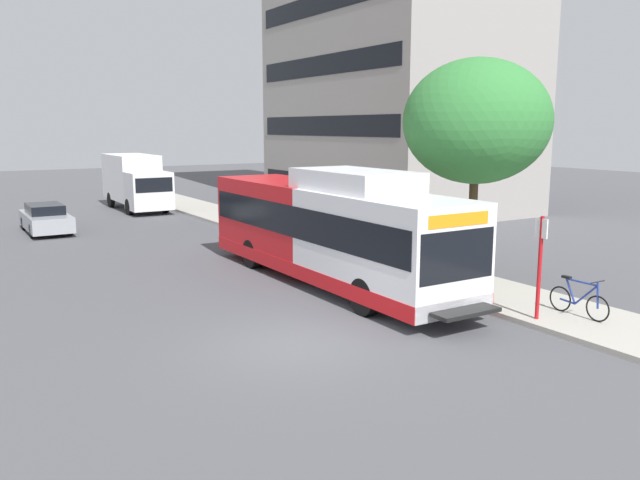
{
  "coord_description": "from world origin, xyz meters",
  "views": [
    {
      "loc": [
        -6.84,
        -12.13,
        4.88
      ],
      "look_at": [
        2.91,
        3.7,
        1.6
      ],
      "focal_mm": 35.97,
      "sensor_mm": 36.0,
      "label": 1
    }
  ],
  "objects_px": {
    "bus_stop_sign_pole": "(540,260)",
    "parked_car_far_lane": "(46,218)",
    "bicycle_parked": "(579,300)",
    "street_tree_near_stop": "(476,122)",
    "box_truck_background": "(135,181)",
    "transit_bus": "(329,230)"
  },
  "relations": [
    {
      "from": "bus_stop_sign_pole",
      "to": "parked_car_far_lane",
      "type": "height_order",
      "value": "bus_stop_sign_pole"
    },
    {
      "from": "bicycle_parked",
      "to": "street_tree_near_stop",
      "type": "height_order",
      "value": "street_tree_near_stop"
    },
    {
      "from": "bicycle_parked",
      "to": "box_truck_background",
      "type": "relative_size",
      "value": 0.25
    },
    {
      "from": "bus_stop_sign_pole",
      "to": "transit_bus",
      "type": "bearing_deg",
      "value": 108.06
    },
    {
      "from": "transit_bus",
      "to": "box_truck_background",
      "type": "relative_size",
      "value": 1.75
    },
    {
      "from": "bicycle_parked",
      "to": "parked_car_far_lane",
      "type": "distance_m",
      "value": 23.97
    },
    {
      "from": "bicycle_parked",
      "to": "parked_car_far_lane",
      "type": "height_order",
      "value": "parked_car_far_lane"
    },
    {
      "from": "transit_bus",
      "to": "box_truck_background",
      "type": "xyz_separation_m",
      "value": [
        -0.01,
        21.55,
        0.04
      ]
    },
    {
      "from": "box_truck_background",
      "to": "bicycle_parked",
      "type": "bearing_deg",
      "value": -83.61
    },
    {
      "from": "transit_bus",
      "to": "bicycle_parked",
      "type": "bearing_deg",
      "value": -65.08
    },
    {
      "from": "transit_bus",
      "to": "bus_stop_sign_pole",
      "type": "relative_size",
      "value": 4.71
    },
    {
      "from": "bus_stop_sign_pole",
      "to": "box_truck_background",
      "type": "distance_m",
      "value": 28.05
    },
    {
      "from": "parked_car_far_lane",
      "to": "street_tree_near_stop",
      "type": "bearing_deg",
      "value": -59.18
    },
    {
      "from": "bicycle_parked",
      "to": "street_tree_near_stop",
      "type": "xyz_separation_m",
      "value": [
        1.09,
        4.9,
        4.49
      ]
    },
    {
      "from": "bus_stop_sign_pole",
      "to": "bicycle_parked",
      "type": "xyz_separation_m",
      "value": [
        1.07,
        -0.4,
        -1.09
      ]
    },
    {
      "from": "bus_stop_sign_pole",
      "to": "street_tree_near_stop",
      "type": "height_order",
      "value": "street_tree_near_stop"
    },
    {
      "from": "street_tree_near_stop",
      "to": "box_truck_background",
      "type": "xyz_separation_m",
      "value": [
        -4.26,
        23.47,
        -3.31
      ]
    },
    {
      "from": "parked_car_far_lane",
      "to": "bicycle_parked",
      "type": "bearing_deg",
      "value": -67.45
    },
    {
      "from": "box_truck_background",
      "to": "street_tree_near_stop",
      "type": "bearing_deg",
      "value": -79.7
    },
    {
      "from": "parked_car_far_lane",
      "to": "bus_stop_sign_pole",
      "type": "bearing_deg",
      "value": -69.52
    },
    {
      "from": "bicycle_parked",
      "to": "parked_car_far_lane",
      "type": "xyz_separation_m",
      "value": [
        -9.19,
        22.13,
        0.1
      ]
    },
    {
      "from": "street_tree_near_stop",
      "to": "box_truck_background",
      "type": "distance_m",
      "value": 24.08
    }
  ]
}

